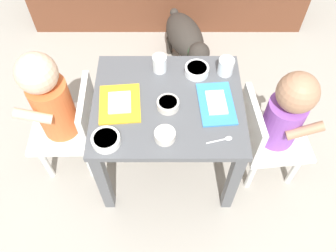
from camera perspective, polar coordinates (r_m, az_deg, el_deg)
The scene contains 14 objects.
ground_plane at distance 1.75m, azimuth 0.00°, elevation -5.72°, with size 7.00×7.00×0.00m, color #9E998E.
dining_table at distance 1.43m, azimuth 0.00°, elevation 1.79°, with size 0.59×0.51×0.47m.
seated_child_left at distance 1.48m, azimuth -18.07°, elevation 3.32°, with size 0.29×0.29×0.69m.
seated_child_right at distance 1.47m, azimuth 18.11°, elevation 1.39°, with size 0.31×0.31×0.64m.
dog at distance 2.03m, azimuth 2.88°, elevation 14.19°, with size 0.29×0.45×0.30m.
food_tray_left at distance 1.36m, azimuth -7.92°, elevation 3.68°, with size 0.17×0.20×0.02m.
food_tray_right at distance 1.36m, azimuth 7.92°, elevation 3.74°, with size 0.15×0.22×0.02m.
water_cup_left at distance 1.46m, azimuth 9.40°, elevation 9.53°, with size 0.06×0.06×0.07m.
water_cup_right at distance 1.45m, azimuth -1.42°, elevation 10.07°, with size 0.06×0.06×0.07m.
cereal_bowl_right_side at distance 1.26m, azimuth -10.10°, elevation -2.28°, with size 0.10×0.10×0.03m.
veggie_bowl_far at distance 1.33m, azimuth -0.06°, elevation 3.62°, with size 0.09×0.09×0.03m.
cereal_bowl_left_side at distance 1.24m, azimuth -0.47°, elevation -1.52°, with size 0.08×0.08×0.03m.
veggie_bowl_near at distance 1.45m, azimuth 4.71°, elevation 9.15°, with size 0.10×0.10×0.03m.
spoon_by_left_tray at distance 1.27m, azimuth 8.89°, elevation -2.21°, with size 0.10×0.04×0.01m.
Camera 1 is at (-0.00, -0.85, 1.54)m, focal length 37.15 mm.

